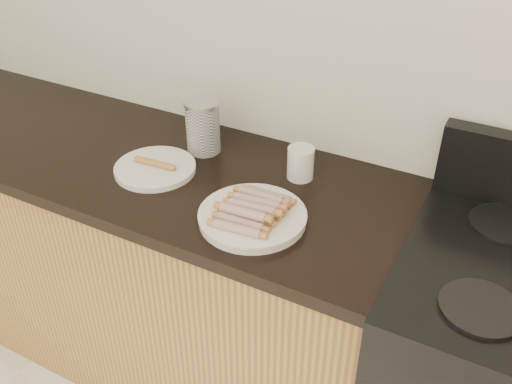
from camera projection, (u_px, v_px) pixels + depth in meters
The scene contains 11 objects.
wall_back at pixel (320, 25), 1.61m from camera, with size 4.00×0.04×2.60m, color silver.
cabinet_base at pixel (102, 249), 2.15m from camera, with size 2.20×0.59×0.86m, color olive.
counter_slab at pixel (81, 145), 1.90m from camera, with size 2.20×0.62×0.04m, color black.
burner_near_left at pixel (481, 308), 1.23m from camera, with size 0.18×0.18×0.01m, color black.
burner_far_left at pixel (505, 224), 1.48m from camera, with size 0.18×0.18×0.01m, color black.
main_plate at pixel (252, 218), 1.51m from camera, with size 0.29×0.29×0.02m, color white.
side_plate at pixel (155, 168), 1.72m from camera, with size 0.25×0.25×0.02m, color white.
hotdog_pile at pixel (252, 208), 1.49m from camera, with size 0.13×0.21×0.05m.
plain_sausages at pixel (155, 163), 1.71m from camera, with size 0.13×0.03×0.02m.
canister at pixel (203, 126), 1.78m from camera, with size 0.11×0.11×0.17m.
mug at pixel (301, 163), 1.67m from camera, with size 0.08×0.08×0.10m, color white.
Camera 1 is at (0.60, 0.50, 1.81)m, focal length 40.00 mm.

